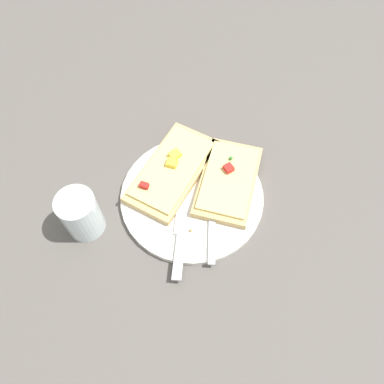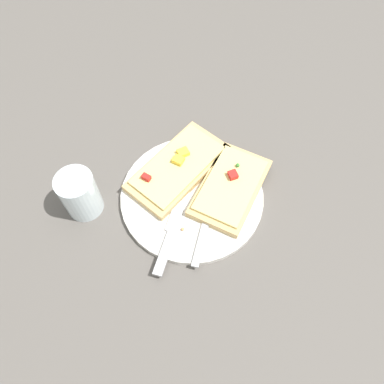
{
  "view_description": "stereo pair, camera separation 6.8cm",
  "coord_description": "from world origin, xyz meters",
  "px_view_note": "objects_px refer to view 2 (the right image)",
  "views": [
    {
      "loc": [
        0.33,
        0.06,
        0.62
      ],
      "look_at": [
        0.0,
        0.0,
        0.02
      ],
      "focal_mm": 35.0,
      "sensor_mm": 36.0,
      "label": 1
    },
    {
      "loc": [
        0.31,
        0.13,
        0.62
      ],
      "look_at": [
        0.0,
        0.0,
        0.02
      ],
      "focal_mm": 35.0,
      "sensor_mm": 36.0,
      "label": 2
    }
  ],
  "objects_px": {
    "pizza_slice_main": "(178,167)",
    "drinking_glass": "(80,194)",
    "knife": "(171,227)",
    "plate": "(192,196)",
    "pizza_slice_corner": "(230,187)",
    "fork": "(210,208)"
  },
  "relations": [
    {
      "from": "knife",
      "to": "drinking_glass",
      "type": "distance_m",
      "value": 0.17
    },
    {
      "from": "drinking_glass",
      "to": "pizza_slice_corner",
      "type": "bearing_deg",
      "value": 117.96
    },
    {
      "from": "plate",
      "to": "pizza_slice_main",
      "type": "height_order",
      "value": "pizza_slice_main"
    },
    {
      "from": "knife",
      "to": "plate",
      "type": "bearing_deg",
      "value": -11.31
    },
    {
      "from": "plate",
      "to": "pizza_slice_corner",
      "type": "bearing_deg",
      "value": 120.83
    },
    {
      "from": "knife",
      "to": "fork",
      "type": "bearing_deg",
      "value": -44.14
    },
    {
      "from": "pizza_slice_corner",
      "to": "pizza_slice_main",
      "type": "bearing_deg",
      "value": 92.46
    },
    {
      "from": "pizza_slice_corner",
      "to": "drinking_glass",
      "type": "height_order",
      "value": "drinking_glass"
    },
    {
      "from": "knife",
      "to": "pizza_slice_corner",
      "type": "xyz_separation_m",
      "value": [
        -0.11,
        0.07,
        0.01
      ]
    },
    {
      "from": "pizza_slice_main",
      "to": "drinking_glass",
      "type": "xyz_separation_m",
      "value": [
        0.13,
        -0.13,
        0.02
      ]
    },
    {
      "from": "plate",
      "to": "drinking_glass",
      "type": "distance_m",
      "value": 0.2
    },
    {
      "from": "plate",
      "to": "knife",
      "type": "relative_size",
      "value": 1.25
    },
    {
      "from": "plate",
      "to": "knife",
      "type": "height_order",
      "value": "knife"
    },
    {
      "from": "fork",
      "to": "pizza_slice_main",
      "type": "height_order",
      "value": "pizza_slice_main"
    },
    {
      "from": "fork",
      "to": "pizza_slice_main",
      "type": "bearing_deg",
      "value": 48.63
    },
    {
      "from": "plate",
      "to": "pizza_slice_corner",
      "type": "distance_m",
      "value": 0.07
    },
    {
      "from": "knife",
      "to": "drinking_glass",
      "type": "xyz_separation_m",
      "value": [
        0.01,
        -0.17,
        0.03
      ]
    },
    {
      "from": "drinking_glass",
      "to": "fork",
      "type": "bearing_deg",
      "value": 108.74
    },
    {
      "from": "plate",
      "to": "knife",
      "type": "xyz_separation_m",
      "value": [
        0.08,
        -0.01,
        0.01
      ]
    },
    {
      "from": "knife",
      "to": "drinking_glass",
      "type": "height_order",
      "value": "drinking_glass"
    },
    {
      "from": "fork",
      "to": "drinking_glass",
      "type": "xyz_separation_m",
      "value": [
        0.07,
        -0.22,
        0.03
      ]
    },
    {
      "from": "fork",
      "to": "pizza_slice_corner",
      "type": "xyz_separation_m",
      "value": [
        -0.05,
        0.02,
        0.01
      ]
    }
  ]
}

